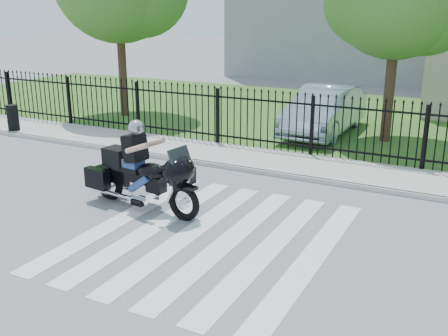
% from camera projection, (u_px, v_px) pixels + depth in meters
% --- Properties ---
extents(ground, '(120.00, 120.00, 0.00)m').
position_uv_depth(ground, '(209.00, 237.00, 9.89)').
color(ground, slate).
rests_on(ground, ground).
extents(crosswalk, '(5.00, 5.50, 0.01)m').
position_uv_depth(crosswalk, '(209.00, 237.00, 9.89)').
color(crosswalk, silver).
rests_on(crosswalk, ground).
extents(sidewalk, '(40.00, 2.00, 0.12)m').
position_uv_depth(sidewalk, '(299.00, 165.00, 14.11)').
color(sidewalk, '#ADAAA3').
rests_on(sidewalk, ground).
extents(curb, '(40.00, 0.12, 0.12)m').
position_uv_depth(curb, '(285.00, 176.00, 13.27)').
color(curb, '#ADAAA3').
rests_on(curb, ground).
extents(grass_strip, '(40.00, 12.00, 0.02)m').
position_uv_depth(grass_strip, '(360.00, 119.00, 20.07)').
color(grass_strip, '#2C591E').
rests_on(grass_strip, ground).
extents(iron_fence, '(26.00, 0.04, 1.80)m').
position_uv_depth(iron_fence, '(312.00, 127.00, 14.71)').
color(iron_fence, black).
rests_on(iron_fence, ground).
extents(motorcycle_rider, '(2.96, 1.20, 1.97)m').
position_uv_depth(motorcycle_rider, '(140.00, 172.00, 11.11)').
color(motorcycle_rider, black).
rests_on(motorcycle_rider, ground).
extents(parked_car, '(1.75, 4.82, 1.58)m').
position_uv_depth(parked_car, '(324.00, 110.00, 17.61)').
color(parked_car, '#A1B8CA').
rests_on(parked_car, grass_strip).
extents(litter_bin, '(0.40, 0.40, 0.86)m').
position_uv_depth(litter_bin, '(13.00, 118.00, 17.73)').
color(litter_bin, black).
rests_on(litter_bin, sidewalk).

